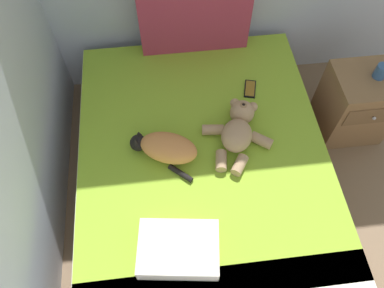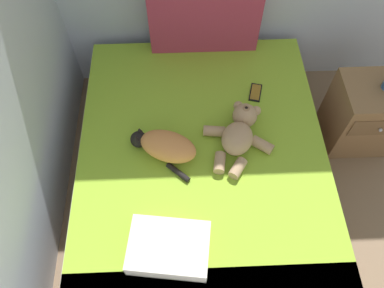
{
  "view_description": "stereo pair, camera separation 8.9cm",
  "coord_description": "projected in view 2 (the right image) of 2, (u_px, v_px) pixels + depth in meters",
  "views": [
    {
      "loc": [
        0.74,
        2.44,
        2.38
      ],
      "look_at": [
        0.88,
        3.59,
        0.5
      ],
      "focal_mm": 34.68,
      "sensor_mm": 36.0,
      "label": 1
    },
    {
      "loc": [
        0.83,
        2.43,
        2.38
      ],
      "look_at": [
        0.88,
        3.59,
        0.5
      ],
      "focal_mm": 34.68,
      "sensor_mm": 36.0,
      "label": 2
    }
  ],
  "objects": [
    {
      "name": "cell_phone",
      "position": [
        255.0,
        92.0,
        2.45
      ],
      "size": [
        0.11,
        0.16,
        0.01
      ],
      "color": "black",
      "rests_on": "bed"
    },
    {
      "name": "bed",
      "position": [
        202.0,
        172.0,
        2.41
      ],
      "size": [
        1.55,
        1.97,
        0.47
      ],
      "color": "olive",
      "rests_on": "ground_plane"
    },
    {
      "name": "patterned_cushion",
      "position": [
        205.0,
        18.0,
        2.47
      ],
      "size": [
        0.74,
        0.12,
        0.5
      ],
      "color": "#A5334C",
      "rests_on": "bed"
    },
    {
      "name": "nightstand",
      "position": [
        364.0,
        114.0,
        2.6
      ],
      "size": [
        0.45,
        0.42,
        0.55
      ],
      "color": "olive",
      "rests_on": "ground_plane"
    },
    {
      "name": "teddy_bear",
      "position": [
        239.0,
        132.0,
        2.21
      ],
      "size": [
        0.42,
        0.51,
        0.16
      ],
      "color": "tan",
      "rests_on": "bed"
    },
    {
      "name": "throw_pillow",
      "position": [
        169.0,
        248.0,
        1.86
      ],
      "size": [
        0.43,
        0.33,
        0.11
      ],
      "primitive_type": "cube",
      "rotation": [
        0.0,
        0.0,
        -0.14
      ],
      "color": "white",
      "rests_on": "bed"
    },
    {
      "name": "cat",
      "position": [
        165.0,
        146.0,
        2.16
      ],
      "size": [
        0.42,
        0.36,
        0.15
      ],
      "color": "#D18447",
      "rests_on": "bed"
    }
  ]
}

